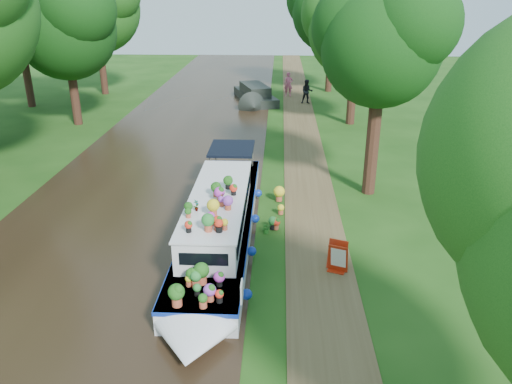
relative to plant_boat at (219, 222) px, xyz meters
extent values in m
plane|color=#194110|center=(2.25, 2.05, -0.85)|extent=(100.00, 100.00, 0.00)
cube|color=black|center=(-3.75, 2.05, -0.84)|extent=(10.00, 100.00, 0.02)
cube|color=#4F3F25|center=(3.45, 2.05, -0.84)|extent=(2.20, 100.00, 0.03)
cube|color=silver|center=(0.00, 0.85, -0.46)|extent=(2.20, 12.00, 0.75)
cube|color=navy|center=(0.00, 0.85, -0.14)|extent=(2.24, 12.04, 0.12)
cube|color=silver|center=(0.00, 0.05, 0.44)|extent=(1.80, 7.00, 1.05)
cube|color=silver|center=(0.00, 0.05, 1.00)|extent=(1.90, 7.10, 0.06)
cube|color=black|center=(0.91, 0.05, 0.52)|extent=(0.03, 6.40, 0.38)
cube|color=black|center=(-0.91, 0.05, 0.52)|extent=(0.03, 6.40, 0.38)
cube|color=black|center=(0.00, 5.15, 1.07)|extent=(1.90, 2.40, 0.10)
cube|color=white|center=(1.15, -4.55, 0.22)|extent=(0.04, 0.45, 0.55)
imported|color=#184D14|center=(-0.52, -1.32, 1.22)|extent=(0.21, 0.24, 0.38)
imported|color=#184D14|center=(0.25, -0.84, 1.24)|extent=(0.28, 0.28, 0.42)
cylinder|color=black|center=(6.05, 5.05, 1.42)|extent=(0.56, 0.56, 4.55)
sphere|color=black|center=(6.05, 5.05, 5.38)|extent=(4.80, 4.80, 4.80)
sphere|color=black|center=(7.01, 4.33, 6.34)|extent=(3.60, 3.60, 3.60)
sphere|color=black|center=(5.21, 5.89, 6.10)|extent=(3.84, 3.84, 3.84)
cylinder|color=black|center=(6.75, 17.05, 1.07)|extent=(0.56, 0.56, 3.85)
sphere|color=#184D14|center=(6.75, 17.05, 5.10)|extent=(6.00, 6.00, 6.00)
sphere|color=#184D14|center=(7.95, 16.15, 6.30)|extent=(4.50, 4.50, 4.50)
sphere|color=#184D14|center=(5.70, 18.10, 6.00)|extent=(4.80, 4.80, 4.80)
cylinder|color=black|center=(6.25, 28.05, 1.25)|extent=(0.56, 0.56, 4.20)
sphere|color=black|center=(6.25, 28.05, 5.66)|extent=(6.60, 6.60, 6.60)
cylinder|color=black|center=(-11.25, 16.05, 1.07)|extent=(0.56, 0.56, 3.85)
sphere|color=black|center=(-11.25, 16.05, 5.17)|extent=(6.20, 6.20, 6.20)
sphere|color=black|center=(-10.01, 15.12, 6.41)|extent=(4.65, 4.65, 4.65)
sphere|color=black|center=(-12.34, 17.13, 6.10)|extent=(4.96, 4.96, 4.96)
cylinder|color=black|center=(-12.75, 26.05, 1.33)|extent=(0.56, 0.56, 4.38)
sphere|color=#184D14|center=(-12.75, 26.05, 5.97)|extent=(7.00, 7.00, 7.00)
cylinder|color=black|center=(-16.75, 21.05, 1.25)|extent=(0.56, 0.56, 4.20)
sphere|color=#184D14|center=(-16.75, 21.05, 5.73)|extent=(6.80, 6.80, 6.80)
cube|color=black|center=(0.11, 23.80, -0.51)|extent=(3.90, 6.66, 0.64)
cube|color=black|center=(0.11, 23.27, 0.17)|extent=(2.67, 4.02, 0.74)
cube|color=#AE230C|center=(3.99, -1.65, -0.81)|extent=(0.67, 0.61, 0.03)
cube|color=#AE230C|center=(3.99, -1.77, -0.32)|extent=(0.67, 0.45, 0.98)
cube|color=#AE230C|center=(3.99, -1.53, -0.32)|extent=(0.67, 0.45, 0.98)
cube|color=white|center=(3.99, -1.81, -0.27)|extent=(0.51, 0.32, 0.69)
imported|color=#DD5B9C|center=(2.75, 25.70, 0.15)|extent=(0.72, 0.48, 1.94)
imported|color=black|center=(4.15, 22.96, 0.10)|extent=(0.92, 0.72, 1.84)
imported|color=#277122|center=(1.65, 0.90, -0.64)|extent=(0.44, 0.40, 0.42)
camera|label=1|loc=(2.06, -15.61, 7.65)|focal=35.00mm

